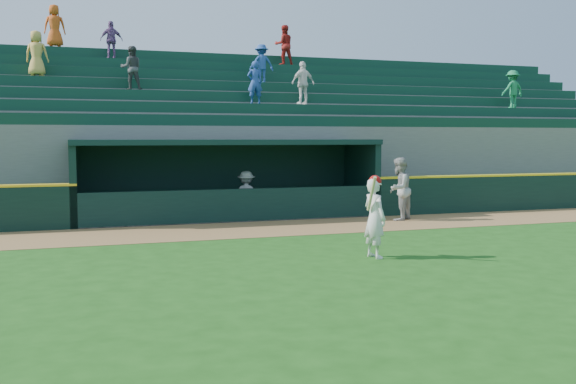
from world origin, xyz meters
name	(u,v)px	position (x,y,z in m)	size (l,w,h in m)	color
ground	(313,262)	(0.00, 0.00, 0.00)	(120.00, 120.00, 0.00)	#1B4D13
warning_track	(250,229)	(0.00, 4.90, 0.01)	(40.00, 3.00, 0.01)	olive
field_wall_right	(570,191)	(12.25, 6.55, 0.60)	(15.50, 0.30, 1.20)	black
wall_stripe_right	(570,174)	(12.25, 6.55, 1.23)	(15.50, 0.32, 0.06)	yellow
dugout_player_front	(399,189)	(4.81, 5.39, 0.96)	(0.93, 0.73, 1.92)	#9C9B97
dugout_player_inside	(246,195)	(0.53, 7.36, 0.74)	(0.95, 0.55, 1.48)	#A8A9A3
dugout	(225,174)	(0.00, 8.00, 1.36)	(9.40, 2.80, 2.46)	slate
stands	(198,141)	(-0.02, 12.57, 2.40)	(34.50, 6.25, 7.61)	slate
batter_at_plate	(375,216)	(1.40, 0.07, 0.88)	(0.52, 0.82, 1.75)	silver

